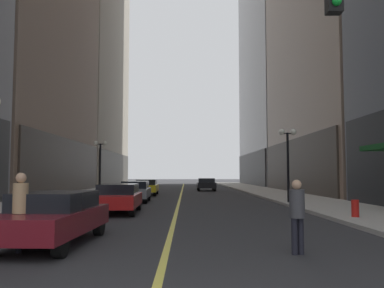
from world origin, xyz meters
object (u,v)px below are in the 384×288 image
car_red (118,197)px  street_lamp_right_mid (288,149)px  car_black (206,184)px  street_lamp_left_far (100,155)px  car_maroon (54,216)px  car_grey (135,191)px  car_yellow (147,187)px  pedestrian_with_orange_bag (297,211)px  pedestrian_in_tan_trench (20,205)px  fire_hydrant_right (355,210)px

car_red → street_lamp_right_mid: size_ratio=1.02×
car_black → street_lamp_left_far: 14.38m
car_red → street_lamp_left_far: street_lamp_left_far is taller
car_maroon → car_black: (5.49, 33.01, -0.00)m
car_red → car_grey: bearing=91.0°
street_lamp_left_far → street_lamp_right_mid: same height
car_maroon → car_yellow: bearing=89.9°
car_maroon → car_yellow: (0.03, 24.06, 0.00)m
car_maroon → car_grey: same height
car_grey → car_black: (5.36, 17.42, 0.00)m
car_yellow → car_red: bearing=-89.2°
pedestrian_with_orange_bag → pedestrian_in_tan_trench: bearing=176.9°
car_red → pedestrian_with_orange_bag: pedestrian_with_orange_bag is taller
street_lamp_left_far → fire_hydrant_right: street_lamp_left_far is taller
street_lamp_left_far → pedestrian_with_orange_bag: bearing=-68.3°
pedestrian_with_orange_bag → street_lamp_right_mid: 15.18m
car_yellow → car_black: bearing=58.6°
car_red → street_lamp_right_mid: street_lamp_right_mid is taller
pedestrian_with_orange_bag → street_lamp_left_far: (-9.34, 23.43, 2.30)m
car_maroon → car_black: bearing=80.6°
pedestrian_with_orange_bag → street_lamp_right_mid: size_ratio=0.37×
street_lamp_left_far → street_lamp_right_mid: bearing=-34.6°
car_black → pedestrian_with_orange_bag: (0.37, -34.38, 0.24)m
car_yellow → pedestrian_in_tan_trench: (-0.47, -25.09, 0.34)m
car_yellow → street_lamp_right_mid: bearing=-49.4°
car_grey → car_black: size_ratio=1.09×
car_maroon → street_lamp_left_far: size_ratio=1.04×
car_maroon → car_black: size_ratio=1.13×
car_maroon → pedestrian_with_orange_bag: pedestrian_with_orange_bag is taller
pedestrian_in_tan_trench → street_lamp_right_mid: bearing=55.6°
car_yellow → pedestrian_with_orange_bag: (5.83, -25.43, 0.24)m
car_black → pedestrian_in_tan_trench: pedestrian_in_tan_trench is taller
car_grey → pedestrian_in_tan_trench: (-0.57, -16.62, 0.34)m
pedestrian_in_tan_trench → street_lamp_left_far: street_lamp_left_far is taller
car_grey → car_yellow: size_ratio=0.95×
car_grey → car_yellow: same height
pedestrian_with_orange_bag → street_lamp_left_far: bearing=111.7°
fire_hydrant_right → car_maroon: bearing=-152.7°
car_red → fire_hydrant_right: (9.56, -3.22, -0.32)m
street_lamp_left_far → fire_hydrant_right: 21.78m
street_lamp_right_mid → fire_hydrant_right: (0.50, -8.18, -2.86)m
car_black → pedestrian_with_orange_bag: pedestrian_with_orange_bag is taller
car_black → street_lamp_right_mid: street_lamp_right_mid is taller
pedestrian_in_tan_trench → car_yellow: bearing=88.9°
car_red → street_lamp_right_mid: 10.64m
car_grey → pedestrian_with_orange_bag: bearing=-71.4°
car_maroon → street_lamp_right_mid: size_ratio=1.04×
car_maroon → pedestrian_in_tan_trench: 1.17m
car_black → street_lamp_left_far: (-8.98, -10.95, 2.54)m
street_lamp_right_mid → fire_hydrant_right: 8.68m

